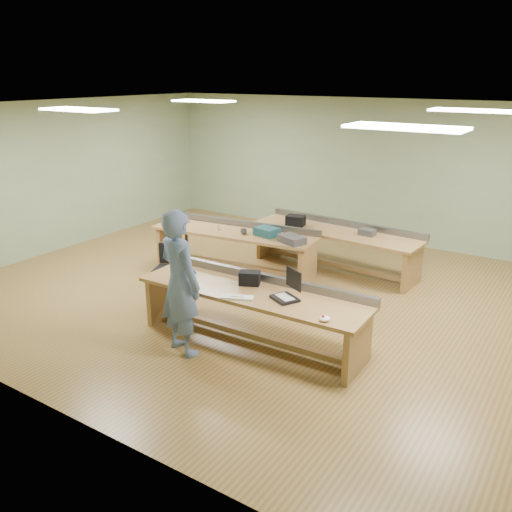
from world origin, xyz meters
The scene contains 22 objects.
floor centered at (0.00, 0.00, 0.00)m, with size 10.00×10.00×0.00m, color olive.
ceiling centered at (0.00, 0.00, 3.00)m, with size 10.00×10.00×0.00m, color silver.
wall_back centered at (0.00, 4.00, 1.50)m, with size 10.00×0.04×3.00m, color gray.
wall_front centered at (0.00, -4.00, 1.50)m, with size 10.00×0.04×3.00m, color gray.
wall_left centered at (-5.00, 0.00, 1.50)m, with size 0.04×8.00×3.00m, color gray.
fluor_panels centered at (0.00, 0.00, 2.97)m, with size 6.20×3.50×0.03m.
workbench_front centered at (0.62, -1.47, 0.56)m, with size 3.25×0.93×0.86m.
workbench_mid centered at (-1.23, 0.72, 0.56)m, with size 3.17×1.18×0.86m.
workbench_back centered at (0.31, 1.77, 0.56)m, with size 3.23×1.05×0.86m.
person centered at (-0.01, -2.21, 0.96)m, with size 0.70×0.46×1.93m, color #6478A3.
laptop_base centered at (1.13, -1.52, 0.77)m, with size 0.33×0.27×0.04m, color black.
laptop_screen centered at (1.19, -1.41, 1.01)m, with size 0.33×0.02×0.26m, color black.
keyboard centered at (0.60, -1.81, 0.76)m, with size 0.42×0.14×0.02m, color silver.
trackball_mouse centered at (1.84, -1.80, 0.78)m, with size 0.12×0.14×0.06m, color white.
camera_bag centered at (0.47, -1.33, 0.84)m, with size 0.28×0.18×0.19m, color black.
task_chair centered at (-1.50, -0.83, 0.30)m, with size 0.58×0.58×0.83m.
parts_bin_teal centered at (-0.58, 0.78, 0.82)m, with size 0.41×0.31×0.14m, color #153D45.
parts_bin_grey centered at (0.01, 0.64, 0.81)m, with size 0.45×0.29×0.12m, color #343436.
mug centered at (-0.98, 0.63, 0.80)m, with size 0.12×0.12×0.09m, color #343436.
drinks_can centered at (-1.51, 0.59, 0.80)m, with size 0.06×0.06×0.11m, color silver.
storage_box_back centered at (-0.48, 1.64, 0.85)m, with size 0.34×0.24×0.19m, color black.
tray_back centered at (0.90, 1.77, 0.80)m, with size 0.27×0.20×0.11m, color #343436.
Camera 1 is at (4.31, -7.04, 3.50)m, focal length 38.00 mm.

